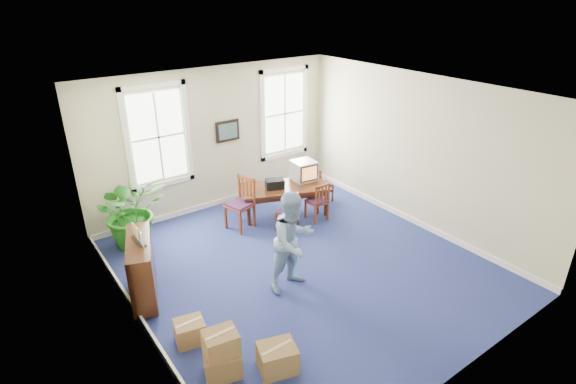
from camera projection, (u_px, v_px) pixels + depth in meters
floor at (303, 265)px, 8.35m from camera, size 6.50×6.50×0.00m
ceiling at (305, 93)px, 7.01m from camera, size 6.50×6.50×0.00m
wall_back at (215, 139)px, 10.07m from camera, size 6.50×0.00×6.50m
wall_front at (473, 277)px, 5.29m from camera, size 6.50×0.00×6.50m
wall_left at (129, 239)px, 6.08m from camera, size 0.00×6.50×6.50m
wall_right at (418, 152)px, 9.28m from camera, size 0.00×6.50×6.50m
baseboard_back at (220, 201)px, 10.69m from camera, size 6.00×0.04×0.12m
baseboard_left at (146, 327)px, 6.74m from camera, size 0.04×6.50×0.12m
baseboard_right at (409, 218)px, 9.91m from camera, size 0.04×6.50×0.12m
window_left at (158, 137)px, 9.24m from camera, size 1.40×0.12×2.20m
window_right at (284, 113)px, 10.95m from camera, size 1.40×0.12×2.20m
wall_picture at (228, 131)px, 10.13m from camera, size 0.58×0.06×0.48m
conference_table at (284, 200)px, 10.14m from camera, size 2.15×1.53×0.67m
crt_tv at (304, 170)px, 10.25m from camera, size 0.55×0.59×0.45m
game_console at (314, 177)px, 10.44m from camera, size 0.19×0.21×0.04m
equipment_bag at (275, 184)px, 9.87m from camera, size 0.47×0.39×0.20m
chair_near_left at (287, 211)px, 9.39m from camera, size 0.51×0.51×0.87m
chair_near_right at (317, 201)px, 9.81m from camera, size 0.41×0.41×0.90m
chair_end_left at (239, 204)px, 9.43m from camera, size 0.62×0.62×1.11m
chair_end_right at (324, 184)px, 10.72m from camera, size 0.45×0.45×0.85m
man at (293, 241)px, 7.43m from camera, size 0.91×0.74×1.76m
credenza at (142, 270)px, 7.32m from camera, size 0.77×1.34×1.02m
brochure_rack at (138, 236)px, 7.06m from camera, size 0.16×0.59×0.26m
potted_plant at (132, 211)px, 8.74m from camera, size 1.35×1.18×1.50m
cardboard_boxes at (230, 343)px, 6.03m from camera, size 1.53×1.53×0.72m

